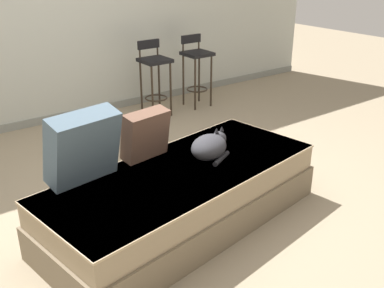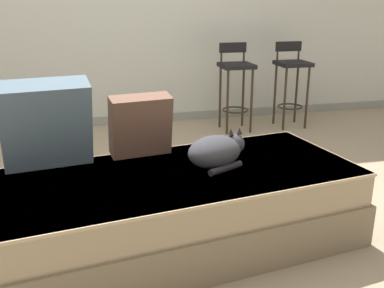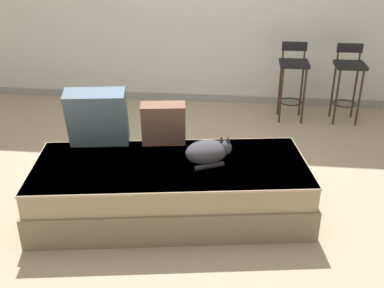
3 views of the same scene
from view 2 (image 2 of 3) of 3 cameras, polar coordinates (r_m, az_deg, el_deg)
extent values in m
plane|color=gray|center=(2.91, -4.31, -8.77)|extent=(16.00, 16.00, 0.00)
cube|color=gray|center=(4.94, -8.49, 3.10)|extent=(8.00, 0.02, 0.09)
cube|color=#766750|center=(2.50, -2.85, -10.35)|extent=(2.17, 1.17, 0.24)
cube|color=#9E896B|center=(2.41, -2.94, -5.84)|extent=(2.12, 1.13, 0.19)
cube|color=tan|center=(2.37, -2.97, -3.94)|extent=(2.14, 1.14, 0.02)
cube|color=#4C6070|center=(2.50, -18.06, 2.42)|extent=(0.50, 0.34, 0.49)
cube|color=brown|center=(2.60, -6.57, 2.38)|extent=(0.37, 0.23, 0.36)
ellipsoid|color=#333338|center=(2.44, 2.87, -0.96)|extent=(0.39, 0.36, 0.17)
sphere|color=#333338|center=(2.51, 5.46, 0.02)|extent=(0.11, 0.11, 0.11)
cone|color=black|center=(2.48, 4.96, 1.58)|extent=(0.03, 0.03, 0.04)
cone|color=black|center=(2.50, 6.05, 1.65)|extent=(0.03, 0.03, 0.04)
cylinder|color=black|center=(2.37, 4.28, -3.08)|extent=(0.21, 0.13, 0.04)
cylinder|color=#2D2319|center=(4.45, 4.53, 5.26)|extent=(0.02, 0.02, 0.64)
cylinder|color=#2D2319|center=(4.54, 7.57, 5.39)|extent=(0.02, 0.02, 0.64)
cylinder|color=#2D2319|center=(4.69, 3.59, 5.93)|extent=(0.02, 0.02, 0.64)
cylinder|color=#2D2319|center=(4.77, 6.50, 6.06)|extent=(0.02, 0.02, 0.64)
torus|color=#2D2319|center=(4.63, 5.51, 4.34)|extent=(0.27, 0.27, 0.02)
cube|color=black|center=(4.55, 5.68, 9.88)|extent=(0.32, 0.32, 0.04)
cylinder|color=#2D2319|center=(4.62, 3.74, 10.96)|extent=(0.02, 0.02, 0.18)
cylinder|color=#2D2319|center=(4.70, 6.59, 11.00)|extent=(0.02, 0.02, 0.18)
cube|color=black|center=(4.65, 5.21, 12.10)|extent=(0.28, 0.03, 0.10)
cylinder|color=#2D2319|center=(4.68, 11.70, 5.56)|extent=(0.02, 0.02, 0.64)
cylinder|color=#2D2319|center=(4.79, 14.41, 5.65)|extent=(0.02, 0.02, 0.64)
cylinder|color=#2D2319|center=(4.90, 10.48, 6.20)|extent=(0.02, 0.02, 0.64)
cylinder|color=#2D2319|center=(5.00, 13.10, 6.27)|extent=(0.02, 0.02, 0.64)
torus|color=#2D2319|center=(4.86, 12.34, 4.68)|extent=(0.27, 0.27, 0.02)
cube|color=black|center=(4.78, 12.70, 9.93)|extent=(0.32, 0.32, 0.04)
cylinder|color=#2D2319|center=(4.84, 10.78, 10.99)|extent=(0.02, 0.02, 0.18)
cylinder|color=#2D2319|center=(4.94, 13.38, 10.96)|extent=(0.02, 0.02, 0.18)
cube|color=black|center=(4.88, 12.16, 12.03)|extent=(0.28, 0.03, 0.10)
camera|label=1|loc=(1.31, -114.95, 16.14)|focal=42.00mm
camera|label=3|loc=(1.33, 124.97, 20.27)|focal=42.00mm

